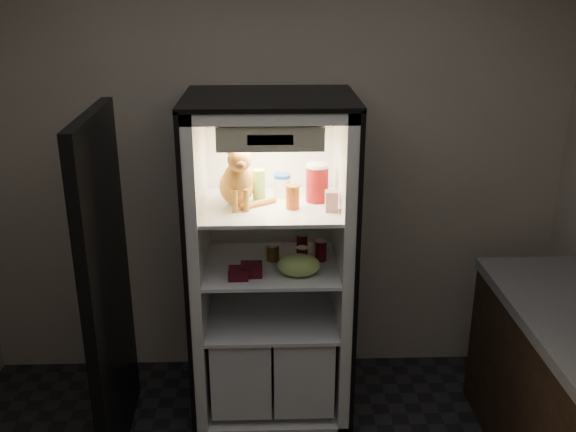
% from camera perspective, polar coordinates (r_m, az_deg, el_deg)
% --- Properties ---
extents(room_shell, '(3.60, 3.60, 3.60)m').
position_cam_1_polar(room_shell, '(2.12, -1.36, -2.35)').
color(room_shell, white).
rests_on(room_shell, floor).
extents(refrigerator, '(0.90, 0.72, 1.88)m').
position_cam_1_polar(refrigerator, '(3.72, -1.48, -5.93)').
color(refrigerator, white).
rests_on(refrigerator, floor).
extents(fridge_door, '(0.09, 0.87, 1.85)m').
position_cam_1_polar(fridge_door, '(3.46, -15.74, -6.61)').
color(fridge_door, black).
rests_on(fridge_door, floor).
extents(tabby_cat, '(0.33, 0.37, 0.38)m').
position_cam_1_polar(tabby_cat, '(3.43, -4.48, 3.16)').
color(tabby_cat, '#B36117').
rests_on(tabby_cat, refrigerator).
extents(parmesan_shaker, '(0.07, 0.07, 0.19)m').
position_cam_1_polar(parmesan_shaker, '(3.48, -2.59, 2.68)').
color(parmesan_shaker, green).
rests_on(parmesan_shaker, refrigerator).
extents(mayo_tub, '(0.09, 0.09, 0.13)m').
position_cam_1_polar(mayo_tub, '(3.58, -0.52, 2.73)').
color(mayo_tub, white).
rests_on(mayo_tub, refrigerator).
extents(salsa_jar, '(0.07, 0.07, 0.13)m').
position_cam_1_polar(salsa_jar, '(3.39, 0.41, 1.71)').
color(salsa_jar, '#9C0E10').
rests_on(salsa_jar, refrigerator).
extents(pepper_jar, '(0.13, 0.13, 0.21)m').
position_cam_1_polar(pepper_jar, '(3.50, 2.61, 2.98)').
color(pepper_jar, '#A81616').
rests_on(pepper_jar, refrigerator).
extents(cream_carton, '(0.06, 0.06, 0.11)m').
position_cam_1_polar(cream_carton, '(3.36, 3.88, 1.33)').
color(cream_carton, silver).
rests_on(cream_carton, refrigerator).
extents(soda_can_a, '(0.06, 0.06, 0.12)m').
position_cam_1_polar(soda_can_a, '(3.72, 1.26, -2.47)').
color(soda_can_a, black).
rests_on(soda_can_a, refrigerator).
extents(soda_can_b, '(0.07, 0.07, 0.12)m').
position_cam_1_polar(soda_can_b, '(3.62, 2.94, -3.08)').
color(soda_can_b, black).
rests_on(soda_can_b, refrigerator).
extents(soda_can_c, '(0.06, 0.06, 0.12)m').
position_cam_1_polar(soda_can_c, '(3.54, 1.26, -3.66)').
color(soda_can_c, black).
rests_on(soda_can_c, refrigerator).
extents(condiment_jar, '(0.07, 0.07, 0.10)m').
position_cam_1_polar(condiment_jar, '(3.62, -1.36, -3.23)').
color(condiment_jar, brown).
rests_on(condiment_jar, refrigerator).
extents(grape_bag, '(0.23, 0.17, 0.12)m').
position_cam_1_polar(grape_bag, '(3.44, 0.98, -4.40)').
color(grape_bag, '#87AE51').
rests_on(grape_bag, refrigerator).
extents(berry_box_left, '(0.11, 0.11, 0.05)m').
position_cam_1_polar(berry_box_left, '(3.43, -4.43, -5.12)').
color(berry_box_left, '#4E0D13').
rests_on(berry_box_left, refrigerator).
extents(berry_box_right, '(0.12, 0.12, 0.06)m').
position_cam_1_polar(berry_box_right, '(3.47, -3.27, -4.78)').
color(berry_box_right, '#4E0D13').
rests_on(berry_box_right, refrigerator).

